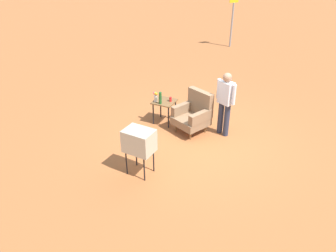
# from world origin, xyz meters

# --- Properties ---
(ground_plane) EXTENTS (60.00, 60.00, 0.00)m
(ground_plane) POSITION_xyz_m (0.00, 0.00, 0.00)
(ground_plane) COLOR #AD6033
(armchair) EXTENTS (1.01, 1.02, 1.06)m
(armchair) POSITION_xyz_m (-0.26, 0.20, 0.50)
(armchair) COLOR brown
(armchair) RESTS_ON ground
(side_table) EXTENTS (0.56, 0.56, 0.63)m
(side_table) POSITION_xyz_m (-1.14, 0.29, 0.54)
(side_table) COLOR black
(side_table) RESTS_ON ground
(tv_on_stand) EXTENTS (0.63, 0.49, 1.03)m
(tv_on_stand) POSITION_xyz_m (-0.62, -1.95, 0.78)
(tv_on_stand) COLOR black
(tv_on_stand) RESTS_ON ground
(person_standing) EXTENTS (0.52, 0.35, 1.64)m
(person_standing) POSITION_xyz_m (0.48, 0.36, 0.94)
(person_standing) COLOR #2D3347
(person_standing) RESTS_ON ground
(road_sign) EXTENTS (0.33, 0.33, 2.44)m
(road_sign) POSITION_xyz_m (-1.58, 8.51, 1.38)
(road_sign) COLOR gray
(road_sign) RESTS_ON ground
(bottle_wine_green) EXTENTS (0.07, 0.07, 0.32)m
(bottle_wine_green) POSITION_xyz_m (-1.16, 0.10, 0.79)
(bottle_wine_green) COLOR #1E5623
(bottle_wine_green) RESTS_ON side_table
(soda_can_red) EXTENTS (0.07, 0.07, 0.12)m
(soda_can_red) POSITION_xyz_m (-0.98, 0.34, 0.70)
(soda_can_red) COLOR red
(soda_can_red) RESTS_ON side_table
(flower_vase) EXTENTS (0.14, 0.10, 0.27)m
(flower_vase) POSITION_xyz_m (-1.33, 0.17, 0.78)
(flower_vase) COLOR silver
(flower_vase) RESTS_ON side_table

